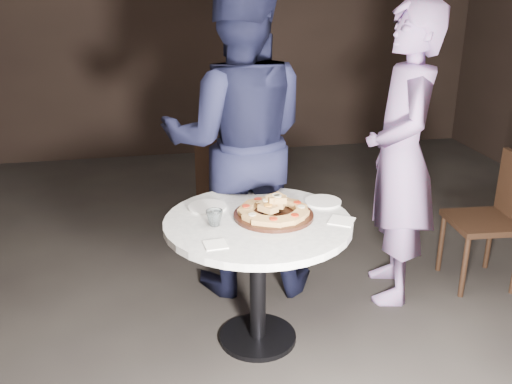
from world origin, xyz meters
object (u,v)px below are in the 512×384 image
Objects in this scene: table at (258,243)px; diner_navy at (238,141)px; chair_right at (497,212)px; diner_teal at (401,157)px; focaccia_pile at (274,209)px; water_glass at (215,218)px; chair_far at (225,183)px; serving_board at (274,215)px.

table is 0.73m from diner_navy.
diner_teal is (-0.67, 0.01, 0.40)m from chair_right.
water_glass is at bearing -170.85° from focaccia_pile.
focaccia_pile is 1.19m from chair_far.
water_glass is 0.10× the size of chair_far.
diner_teal is at bearing -86.27° from chair_right.
diner_navy is 1.07× the size of diner_teal.
serving_board is 0.49× the size of chair_far.
chair_right reaches higher than serving_board.
serving_board is at bearing 8.53° from water_glass.
chair_far and chair_right have the same top height.
chair_right reaches higher than focaccia_pile.
diner_teal is at bearing 170.62° from diner_navy.
serving_board is 0.49× the size of chair_right.
serving_board is 1.11× the size of focaccia_pile.
focaccia_pile is at bearing -54.65° from diner_teal.
chair_far is (-0.00, 1.18, -0.10)m from table.
chair_right is at bearing 11.94° from focaccia_pile.
chair_right is 0.44× the size of diner_navy.
water_glass is 0.10× the size of chair_right.
table is at bearing -73.61° from chair_right.
table is at bearing 97.91° from chair_far.
focaccia_pile is at bearing 9.15° from water_glass.
water_glass reaches higher than table.
table is at bearing -55.25° from diner_teal.
table is 12.04× the size of water_glass.
diner_navy is at bearing 98.95° from chair_far.
diner_teal is (0.83, 0.33, 0.16)m from serving_board.
chair_right is (1.50, 0.32, -0.24)m from serving_board.
serving_board is at bearing -101.37° from focaccia_pile.
chair_far is 0.71m from diner_navy.
focaccia_pile is 0.19× the size of diner_navy.
focaccia_pile reaches higher than table.
diner_teal is at bearing 18.22° from water_glass.
chair_right is 1.67m from diner_navy.
diner_navy is (0.01, 0.64, 0.36)m from table.
water_glass is at bearing -173.07° from table.
diner_navy reaches higher than focaccia_pile.
diner_navy reaches higher than serving_board.
serving_board is 0.91m from diner_teal.
table is 2.50× the size of serving_board.
focaccia_pile is 0.44× the size of chair_right.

